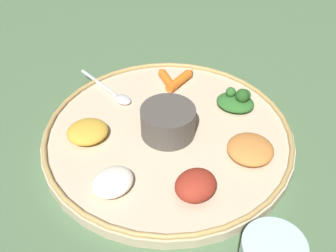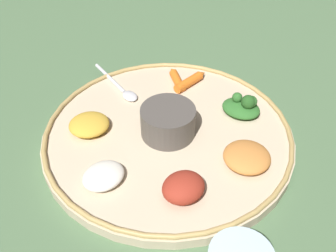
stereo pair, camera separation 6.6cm
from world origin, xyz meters
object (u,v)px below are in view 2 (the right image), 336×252
at_px(greens_pile, 243,106).
at_px(carrot_near_spoon, 191,81).
at_px(center_bowl, 168,121).
at_px(carrot_outer, 176,79).
at_px(spoon, 123,88).

height_order(greens_pile, carrot_near_spoon, greens_pile).
height_order(center_bowl, carrot_outer, center_bowl).
height_order(spoon, carrot_outer, carrot_outer).
xyz_separation_m(center_bowl, greens_pile, (-0.14, 0.04, -0.01)).
bearing_deg(greens_pile, carrot_outer, -75.50).
bearing_deg(greens_pile, carrot_near_spoon, -80.76).
distance_m(greens_pile, carrot_near_spoon, 0.12).
bearing_deg(carrot_outer, center_bowl, 47.31).
bearing_deg(center_bowl, carrot_near_spoon, -143.94).
relative_size(center_bowl, carrot_outer, 1.25).
bearing_deg(spoon, greens_pile, 125.66).
xyz_separation_m(center_bowl, carrot_near_spoon, (-0.12, -0.08, -0.02)).
distance_m(greens_pile, carrot_outer, 0.15).
relative_size(center_bowl, carrot_near_spoon, 1.11).
distance_m(carrot_near_spoon, carrot_outer, 0.03).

